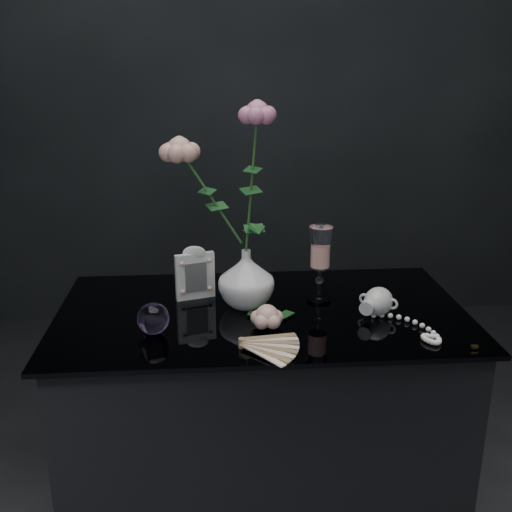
{
  "coord_description": "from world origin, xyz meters",
  "views": [
    {
      "loc": [
        -0.12,
        -1.37,
        1.39
      ],
      "look_at": [
        -0.02,
        0.02,
        0.92
      ],
      "focal_mm": 42.0,
      "sensor_mm": 36.0,
      "label": 1
    }
  ],
  "objects_px": {
    "vase": "(246,278)",
    "wine_glass": "(320,264)",
    "picture_frame": "(195,272)",
    "paperweight": "(153,319)",
    "loose_rose": "(267,317)",
    "pearl_jar": "(378,300)"
  },
  "relations": [
    {
      "from": "wine_glass",
      "to": "picture_frame",
      "type": "bearing_deg",
      "value": 172.61
    },
    {
      "from": "vase",
      "to": "paperweight",
      "type": "xyz_separation_m",
      "value": [
        -0.23,
        -0.15,
        -0.04
      ]
    },
    {
      "from": "vase",
      "to": "wine_glass",
      "type": "xyz_separation_m",
      "value": [
        0.2,
        0.02,
        0.03
      ]
    },
    {
      "from": "pearl_jar",
      "to": "paperweight",
      "type": "bearing_deg",
      "value": -141.13
    },
    {
      "from": "vase",
      "to": "wine_glass",
      "type": "relative_size",
      "value": 0.74
    },
    {
      "from": "wine_glass",
      "to": "loose_rose",
      "type": "relative_size",
      "value": 1.18
    },
    {
      "from": "paperweight",
      "to": "loose_rose",
      "type": "bearing_deg",
      "value": 1.88
    },
    {
      "from": "vase",
      "to": "wine_glass",
      "type": "bearing_deg",
      "value": 4.94
    },
    {
      "from": "pearl_jar",
      "to": "picture_frame",
      "type": "bearing_deg",
      "value": -165.06
    },
    {
      "from": "vase",
      "to": "pearl_jar",
      "type": "distance_m",
      "value": 0.34
    },
    {
      "from": "picture_frame",
      "to": "loose_rose",
      "type": "xyz_separation_m",
      "value": [
        0.18,
        -0.2,
        -0.04
      ]
    },
    {
      "from": "paperweight",
      "to": "pearl_jar",
      "type": "distance_m",
      "value": 0.56
    },
    {
      "from": "picture_frame",
      "to": "pearl_jar",
      "type": "distance_m",
      "value": 0.49
    },
    {
      "from": "loose_rose",
      "to": "wine_glass",
      "type": "bearing_deg",
      "value": 29.36
    },
    {
      "from": "paperweight",
      "to": "picture_frame",
      "type": "bearing_deg",
      "value": 65.75
    },
    {
      "from": "vase",
      "to": "loose_rose",
      "type": "height_order",
      "value": "vase"
    },
    {
      "from": "wine_glass",
      "to": "picture_frame",
      "type": "relative_size",
      "value": 1.39
    },
    {
      "from": "paperweight",
      "to": "loose_rose",
      "type": "distance_m",
      "value": 0.27
    },
    {
      "from": "vase",
      "to": "pearl_jar",
      "type": "bearing_deg",
      "value": -13.55
    },
    {
      "from": "vase",
      "to": "pearl_jar",
      "type": "height_order",
      "value": "vase"
    },
    {
      "from": "loose_rose",
      "to": "pearl_jar",
      "type": "relative_size",
      "value": 0.67
    },
    {
      "from": "vase",
      "to": "picture_frame",
      "type": "xyz_separation_m",
      "value": [
        -0.13,
        0.06,
        -0.0
      ]
    }
  ]
}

